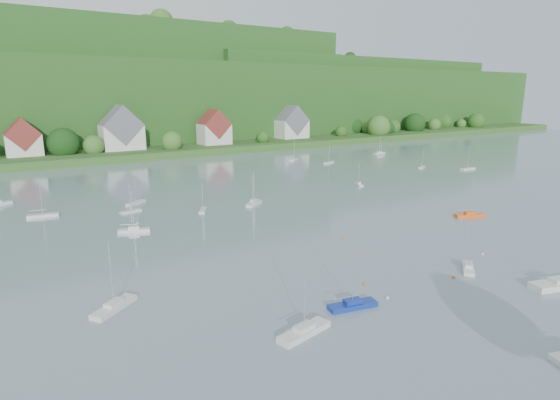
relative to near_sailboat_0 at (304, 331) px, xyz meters
The scene contains 18 objects.
far_shore_strip 166.24m from the near_sailboat_0, 84.72° to the left, with size 600.00×60.00×3.00m, color #264D1C.
forested_ridge 235.69m from the near_sailboat_0, 86.17° to the left, with size 620.00×181.22×69.89m.
village_building_1 155.45m from the near_sailboat_0, 95.44° to the left, with size 12.00×9.36×14.00m.
village_building_2 155.17m from the near_sailboat_0, 82.47° to the left, with size 16.00×11.44×18.00m.
village_building_3 163.33m from the near_sailboat_0, 68.30° to the left, with size 13.00×10.40×15.50m.
village_building_4 188.04m from the near_sailboat_0, 55.90° to the left, with size 15.00×10.40×16.50m.
near_sailboat_0 is the anchor object (origin of this frame).
near_sailboat_1 8.90m from the near_sailboat_0, 12.14° to the left, with size 6.45×2.99×8.40m.
near_sailboat_3 31.39m from the near_sailboat_0, ahead, with size 5.15×4.52×7.26m.
near_sailboat_4 37.42m from the near_sailboat_0, 13.81° to the right, with size 8.94×4.78×11.63m.
near_sailboat_5 61.00m from the near_sailboat_0, 18.83° to the left, with size 6.54×4.35×8.63m.
near_sailboat_6 23.54m from the near_sailboat_0, 132.58° to the left, with size 6.31×5.34×8.78m.
mooring_buoy_0 15.85m from the near_sailboat_0, 22.16° to the left, with size 0.44×0.44×0.44m, color #E55A0F.
mooring_buoy_1 14.22m from the near_sailboat_0, ahead, with size 0.40×0.40×0.40m, color silver.
mooring_buoy_2 27.05m from the near_sailboat_0, ahead, with size 0.49×0.49×0.49m, color #E55A0F.
mooring_buoy_3 34.59m from the near_sailboat_0, 41.65° to the left, with size 0.43×0.43×0.43m, color #E55A0F.
mooring_buoy_4 39.32m from the near_sailboat_0, ahead, with size 0.41×0.41×0.41m, color silver.
far_sailboat_cluster 81.63m from the near_sailboat_0, 74.48° to the left, with size 195.53×72.75×8.71m.
Camera 1 is at (-41.86, -1.54, 25.75)m, focal length 29.08 mm.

